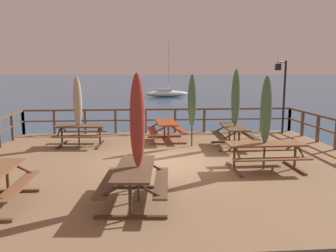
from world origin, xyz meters
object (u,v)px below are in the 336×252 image
patio_umbrella_tall_mid_right (192,101)px  sailboat_distant (167,93)px  picnic_table_mid_right (135,176)px  patio_umbrella_tall_front (236,98)px  picnic_table_front_left (166,127)px  lamp_post_hooked (282,86)px  picnic_table_back_right (81,131)px  picnic_table_mid_left (265,150)px  patio_umbrella_short_front (137,121)px  patio_umbrella_tall_mid_left (266,110)px  patio_umbrella_short_back (78,102)px  picnic_table_mid_centre (234,132)px

patio_umbrella_tall_mid_right → sailboat_distant: size_ratio=0.34×
picnic_table_mid_right → patio_umbrella_tall_front: bearing=55.4°
picnic_table_front_left → lamp_post_hooked: size_ratio=0.57×
picnic_table_back_right → sailboat_distant: size_ratio=0.24×
picnic_table_mid_right → picnic_table_mid_left: (3.62, 2.18, 0.00)m
lamp_post_hooked → sailboat_distant: sailboat_distant is taller
picnic_table_front_left → patio_umbrella_tall_front: (2.42, -1.27, 1.24)m
picnic_table_mid_right → patio_umbrella_tall_front: patio_umbrella_tall_front is taller
picnic_table_mid_left → picnic_table_front_left: (-2.47, 4.28, -0.01)m
patio_umbrella_short_front → patio_umbrella_tall_mid_left: size_ratio=1.03×
picnic_table_mid_left → patio_umbrella_tall_mid_left: 1.12m
picnic_table_front_left → patio_umbrella_tall_mid_left: size_ratio=0.69×
picnic_table_mid_left → lamp_post_hooked: bearing=63.9°
picnic_table_front_left → patio_umbrella_tall_mid_right: size_ratio=0.69×
patio_umbrella_tall_front → patio_umbrella_short_back: size_ratio=1.10×
picnic_table_mid_centre → patio_umbrella_tall_mid_right: (-1.52, 0.28, 1.13)m
patio_umbrella_tall_front → picnic_table_front_left: bearing=152.3°
patio_umbrella_tall_mid_right → sailboat_distant: (1.71, 35.32, -2.02)m
picnic_table_mid_left → patio_umbrella_tall_mid_left: (-0.01, 0.03, 1.12)m
picnic_table_mid_centre → patio_umbrella_short_back: (-5.69, 0.63, 1.07)m
picnic_table_mid_centre → patio_umbrella_tall_front: (0.04, 0.05, 1.24)m
picnic_table_mid_centre → picnic_table_front_left: bearing=151.0°
picnic_table_mid_centre → picnic_table_front_left: (-2.38, 1.32, -0.00)m
picnic_table_front_left → patio_umbrella_tall_front: patio_umbrella_tall_front is taller
picnic_table_back_right → picnic_table_mid_right: bearing=-70.2°
picnic_table_back_right → patio_umbrella_short_back: size_ratio=0.73×
picnic_table_mid_right → sailboat_distant: 40.91m
picnic_table_mid_centre → lamp_post_hooked: (2.77, 2.53, 1.56)m
picnic_table_mid_right → picnic_table_mid_centre: same height
picnic_table_mid_right → patio_umbrella_short_front: bearing=20.7°
picnic_table_back_right → lamp_post_hooked: size_ratio=0.59×
patio_umbrella_tall_mid_left → patio_umbrella_short_back: 6.77m
picnic_table_mid_right → picnic_table_mid_centre: bearing=55.5°
patio_umbrella_tall_mid_right → picnic_table_mid_left: bearing=-63.6°
patio_umbrella_tall_mid_right → sailboat_distant: bearing=87.2°
picnic_table_back_right → patio_umbrella_tall_front: 5.83m
lamp_post_hooked → patio_umbrella_short_back: bearing=-167.4°
picnic_table_mid_centre → patio_umbrella_tall_mid_left: size_ratio=0.72×
picnic_table_front_left → sailboat_distant: 34.38m
picnic_table_mid_right → picnic_table_back_right: (-2.10, 5.82, -0.01)m
picnic_table_mid_right → lamp_post_hooked: (6.30, 7.66, 1.55)m
picnic_table_mid_centre → sailboat_distant: (0.19, 35.60, -0.89)m
picnic_table_mid_centre → picnic_table_front_left: same height
patio_umbrella_tall_front → patio_umbrella_tall_mid_left: bearing=-89.2°
patio_umbrella_tall_mid_right → picnic_table_mid_centre: bearing=-10.3°
picnic_table_back_right → picnic_table_mid_centre: bearing=-7.0°
picnic_table_back_right → sailboat_distant: (5.82, 34.90, -0.88)m
picnic_table_mid_left → picnic_table_mid_right: bearing=-149.0°
patio_umbrella_short_front → lamp_post_hooked: 9.86m
patio_umbrella_tall_mid_left → lamp_post_hooked: bearing=63.7°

